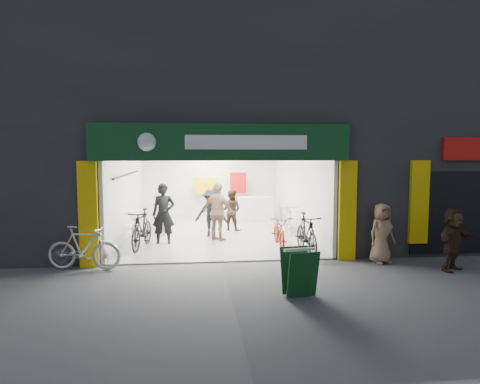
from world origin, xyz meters
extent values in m
plane|color=#56565B|center=(0.00, 0.00, 0.00)|extent=(60.00, 60.00, 0.00)
cube|color=#232326|center=(1.00, 5.00, 5.75)|extent=(16.00, 10.00, 4.50)
cube|color=#232326|center=(-5.50, 5.00, 1.75)|extent=(5.00, 10.00, 3.50)
cube|color=#232326|center=(6.00, 5.00, 1.75)|extent=(6.00, 10.00, 3.50)
cube|color=#9E9E99|center=(0.00, 4.00, 0.02)|extent=(6.00, 8.00, 0.04)
cube|color=silver|center=(0.00, 8.10, 1.60)|extent=(6.00, 0.20, 3.20)
cube|color=silver|center=(-2.95, 4.00, 1.60)|extent=(0.10, 8.00, 3.20)
cube|color=silver|center=(2.95, 4.00, 1.60)|extent=(0.10, 8.00, 3.20)
cube|color=white|center=(0.00, 4.00, 3.25)|extent=(6.00, 8.00, 0.10)
cube|color=black|center=(0.00, 0.10, 3.35)|extent=(6.00, 0.30, 0.30)
cube|color=#0B3416|center=(0.00, -0.12, 3.05)|extent=(6.40, 0.25, 0.90)
cube|color=white|center=(0.60, -0.26, 3.05)|extent=(3.00, 0.02, 0.35)
cube|color=yellow|center=(-3.25, -0.06, 1.30)|extent=(0.45, 0.12, 2.60)
cube|color=yellow|center=(3.25, -0.06, 1.30)|extent=(0.45, 0.12, 2.60)
cube|color=yellow|center=(5.20, -0.06, 1.50)|extent=(0.50, 0.12, 2.20)
cube|color=red|center=(6.80, -0.06, 2.90)|extent=(2.00, 0.12, 0.60)
cube|color=black|center=(6.50, -0.02, 1.20)|extent=(3.00, 0.06, 2.20)
cylinder|color=black|center=(-2.82, 3.40, 2.10)|extent=(0.06, 5.00, 0.06)
cube|color=silver|center=(1.80, 6.50, 0.50)|extent=(1.40, 0.60, 1.00)
cube|color=white|center=(0.00, 1.20, 3.18)|extent=(1.30, 0.35, 0.04)
cube|color=white|center=(0.00, 3.00, 3.18)|extent=(1.30, 0.35, 0.04)
cube|color=white|center=(0.00, 4.80, 3.18)|extent=(1.30, 0.35, 0.04)
cube|color=white|center=(0.00, 6.60, 3.18)|extent=(1.30, 0.35, 0.04)
imported|color=#ADACB1|center=(-2.50, 2.70, 0.51)|extent=(0.91, 2.00, 1.02)
imported|color=black|center=(-2.21, 1.81, 0.58)|extent=(0.86, 2.00, 1.17)
imported|color=maroon|center=(-1.80, 4.58, 0.53)|extent=(0.96, 2.08, 1.05)
imported|color=#ACADB1|center=(-1.80, 4.07, 0.47)|extent=(0.70, 1.61, 0.94)
imported|color=black|center=(2.36, 0.60, 0.57)|extent=(0.57, 1.92, 1.15)
imported|color=maroon|center=(1.80, 1.57, 0.48)|extent=(0.73, 1.85, 0.96)
imported|color=#A8A9AD|center=(2.50, 3.55, 0.53)|extent=(0.63, 1.79, 1.06)
imported|color=silver|center=(-3.32, -0.30, 0.53)|extent=(1.83, 0.76, 1.07)
imported|color=black|center=(-1.62, 2.33, 0.94)|extent=(0.69, 0.46, 1.88)
imported|color=#322516|center=(0.62, 4.38, 0.75)|extent=(0.90, 0.82, 1.49)
imported|color=black|center=(-0.14, 3.31, 0.81)|extent=(1.16, 0.82, 1.62)
imported|color=#957356|center=(0.05, 2.60, 0.93)|extent=(1.15, 1.01, 1.87)
imported|color=#916F54|center=(4.02, -0.45, 0.76)|extent=(0.86, 0.69, 1.53)
imported|color=#39271A|center=(5.39, -1.31, 0.76)|extent=(1.43, 1.11, 1.51)
cube|color=#0F3F18|center=(1.35, -2.94, 0.49)|extent=(0.62, 0.31, 0.91)
cube|color=#0F3F18|center=(1.29, -2.55, 0.49)|extent=(0.62, 0.31, 0.91)
cube|color=white|center=(1.32, -2.74, 0.93)|extent=(0.63, 0.15, 0.05)
camera|label=1|loc=(-0.69, -10.66, 2.79)|focal=32.00mm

